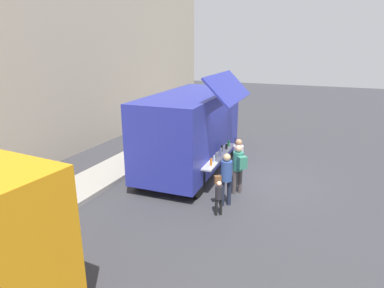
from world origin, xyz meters
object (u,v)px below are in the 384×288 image
at_px(trash_bin, 182,128).
at_px(customer_mid_with_backpack, 239,165).
at_px(food_truck_main, 191,130).
at_px(customer_rear_waiting, 226,175).
at_px(customer_front_ordering, 238,158).
at_px(child_near_queue, 219,195).

distance_m(trash_bin, customer_mid_with_backpack, 7.12).
bearing_deg(trash_bin, food_truck_main, -150.97).
bearing_deg(customer_rear_waiting, customer_front_ordering, -35.70).
height_order(customer_front_ordering, child_near_queue, customer_front_ordering).
relative_size(food_truck_main, customer_front_ordering, 3.43).
distance_m(customer_front_ordering, child_near_queue, 2.18).
bearing_deg(trash_bin, child_near_queue, -148.15).
xyz_separation_m(customer_front_ordering, customer_mid_with_backpack, (-0.59, -0.18, 0.01)).
bearing_deg(customer_front_ordering, customer_rear_waiting, 114.22).
bearing_deg(trash_bin, customer_rear_waiting, -145.73).
height_order(customer_rear_waiting, child_near_queue, customer_rear_waiting).
xyz_separation_m(customer_mid_with_backpack, customer_rear_waiting, (-0.92, 0.12, -0.03)).
bearing_deg(child_near_queue, customer_rear_waiting, -35.01).
bearing_deg(customer_front_ordering, customer_mid_with_backpack, 128.92).
relative_size(trash_bin, customer_mid_with_backpack, 0.58).
distance_m(customer_mid_with_backpack, child_near_queue, 1.60).
height_order(customer_mid_with_backpack, customer_rear_waiting, customer_rear_waiting).
bearing_deg(trash_bin, customer_front_ordering, -138.64).
relative_size(food_truck_main, customer_rear_waiting, 3.47).
height_order(trash_bin, customer_front_ordering, customer_front_ordering).
distance_m(trash_bin, customer_front_ordering, 6.55).
xyz_separation_m(trash_bin, child_near_queue, (-7.05, -4.38, 0.14)).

